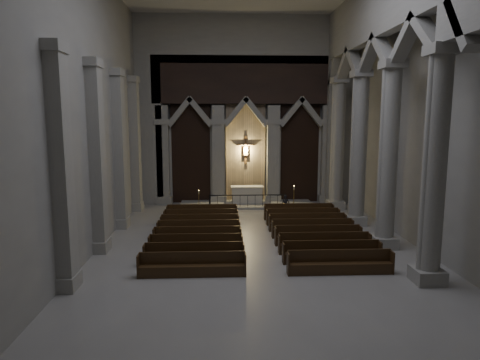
{
  "coord_description": "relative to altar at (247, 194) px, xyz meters",
  "views": [
    {
      "loc": [
        -1.64,
        -16.36,
        5.74
      ],
      "look_at": [
        -0.77,
        3.0,
        2.82
      ],
      "focal_mm": 32.0,
      "sensor_mm": 36.0,
      "label": 1
    }
  ],
  "objects": [
    {
      "name": "room",
      "position": [
        -0.04,
        -10.9,
        6.91
      ],
      "size": [
        24.0,
        24.1,
        12.0
      ],
      "color": "gray",
      "rests_on": "ground"
    },
    {
      "name": "sanctuary_wall",
      "position": [
        -0.04,
        0.64,
        5.93
      ],
      "size": [
        14.0,
        0.77,
        12.0
      ],
      "color": "gray",
      "rests_on": "ground"
    },
    {
      "name": "right_arcade",
      "position": [
        5.46,
        -9.57,
        7.14
      ],
      "size": [
        1.0,
        24.0,
        12.0
      ],
      "color": "gray",
      "rests_on": "ground"
    },
    {
      "name": "left_pilasters",
      "position": [
        -6.79,
        -7.4,
        3.22
      ],
      "size": [
        0.6,
        13.0,
        8.03
      ],
      "color": "gray",
      "rests_on": "ground"
    },
    {
      "name": "sanctuary_step",
      "position": [
        -0.04,
        -0.3,
        -0.61
      ],
      "size": [
        8.5,
        2.6,
        0.15
      ],
      "primitive_type": "cube",
      "color": "gray",
      "rests_on": "ground"
    },
    {
      "name": "altar",
      "position": [
        0.0,
        0.0,
        0.0
      ],
      "size": [
        2.11,
        0.84,
        1.07
      ],
      "color": "beige",
      "rests_on": "sanctuary_step"
    },
    {
      "name": "altar_rail",
      "position": [
        -0.04,
        -1.38,
        -0.07
      ],
      "size": [
        4.76,
        0.09,
        0.93
      ],
      "color": "black",
      "rests_on": "ground"
    },
    {
      "name": "candle_stand_left",
      "position": [
        -3.05,
        -1.39,
        -0.36
      ],
      "size": [
        0.21,
        0.21,
        1.22
      ],
      "color": "#B89338",
      "rests_on": "ground"
    },
    {
      "name": "candle_stand_right",
      "position": [
        2.76,
        -1.78,
        -0.27
      ],
      "size": [
        0.26,
        0.26,
        1.55
      ],
      "color": "#B89338",
      "rests_on": "ground"
    },
    {
      "name": "pews",
      "position": [
        -0.04,
        -8.24,
        -0.4
      ],
      "size": [
        9.29,
        8.78,
        0.87
      ],
      "color": "black",
      "rests_on": "ground"
    },
    {
      "name": "worshipper",
      "position": [
        2.02,
        -3.29,
        -0.07
      ],
      "size": [
        0.52,
        0.43,
        1.23
      ],
      "primitive_type": "imported",
      "rotation": [
        0.0,
        0.0,
        -0.35
      ],
      "color": "black",
      "rests_on": "ground"
    }
  ]
}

